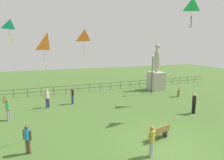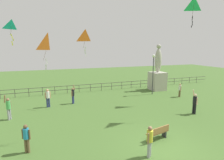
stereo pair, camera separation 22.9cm
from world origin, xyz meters
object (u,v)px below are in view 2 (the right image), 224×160
(person_2, at_px, (73,94))
(person_5, at_px, (150,140))
(lamppost, at_px, (153,66))
(person_6, at_px, (48,97))
(statue_monument, at_px, (157,76))
(kite_4, at_px, (194,4))
(person_4, at_px, (9,107))
(person_0, at_px, (180,89))
(person_3, at_px, (26,137))
(kite_0, at_px, (12,26))
(person_1, at_px, (195,102))
(kite_2, at_px, (48,43))
(park_bench, at_px, (158,133))
(kite_7, at_px, (86,36))

(person_2, xyz_separation_m, person_5, (2.41, -10.17, 0.00))
(lamppost, bearing_deg, person_6, -175.91)
(statue_monument, height_order, kite_4, kite_4)
(person_4, xyz_separation_m, person_6, (2.81, 2.13, -0.01))
(kite_4, bearing_deg, person_6, 167.54)
(statue_monument, relative_size, person_0, 3.90)
(person_3, distance_m, person_6, 7.46)
(kite_0, bearing_deg, person_1, -30.64)
(person_0, bearing_deg, person_4, -176.92)
(lamppost, relative_size, kite_2, 1.68)
(statue_monument, xyz_separation_m, park_bench, (-7.36, -11.17, -1.34))
(statue_monument, xyz_separation_m, person_3, (-14.56, -9.98, -0.91))
(person_0, bearing_deg, lamppost, 137.16)
(person_0, height_order, kite_2, kite_2)
(kite_4, bearing_deg, person_2, 163.54)
(person_5, height_order, kite_7, kite_7)
(person_6, bearing_deg, kite_7, -6.23)
(person_0, distance_m, person_3, 16.17)
(kite_2, xyz_separation_m, kite_7, (3.24, 1.57, 0.66))
(lamppost, bearing_deg, person_2, -176.80)
(person_2, height_order, kite_4, kite_4)
(person_0, relative_size, kite_0, 0.65)
(kite_7, bearing_deg, person_0, -4.66)
(person_1, distance_m, person_6, 12.86)
(park_bench, distance_m, kite_0, 15.79)
(person_2, bearing_deg, person_6, -172.34)
(person_4, height_order, kite_0, kite_0)
(person_0, distance_m, person_5, 12.58)
(person_1, distance_m, kite_2, 12.70)
(person_3, xyz_separation_m, kite_7, (4.64, 6.99, 5.57))
(statue_monument, xyz_separation_m, lamppost, (-1.83, -1.77, 1.58))
(kite_2, bearing_deg, person_1, -19.59)
(kite_0, bearing_deg, person_0, -12.57)
(statue_monument, distance_m, person_4, 16.99)
(person_5, distance_m, kite_2, 10.26)
(statue_monument, distance_m, person_1, 8.80)
(lamppost, height_order, person_0, lamppost)
(person_0, bearing_deg, person_6, 174.93)
(person_0, relative_size, kite_4, 0.55)
(lamppost, distance_m, kite_2, 11.91)
(kite_0, relative_size, kite_7, 0.97)
(person_0, height_order, kite_7, kite_7)
(person_6, bearing_deg, kite_0, 137.88)
(person_0, bearing_deg, person_2, 172.41)
(person_0, distance_m, kite_4, 8.73)
(park_bench, relative_size, person_4, 0.78)
(kite_4, bearing_deg, kite_2, 175.66)
(person_4, distance_m, kite_4, 18.23)
(person_5, xyz_separation_m, kite_2, (-4.40, 7.90, 4.85))
(person_3, distance_m, person_5, 6.31)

